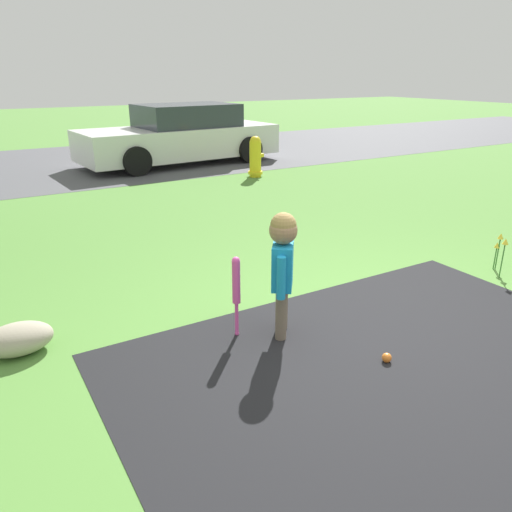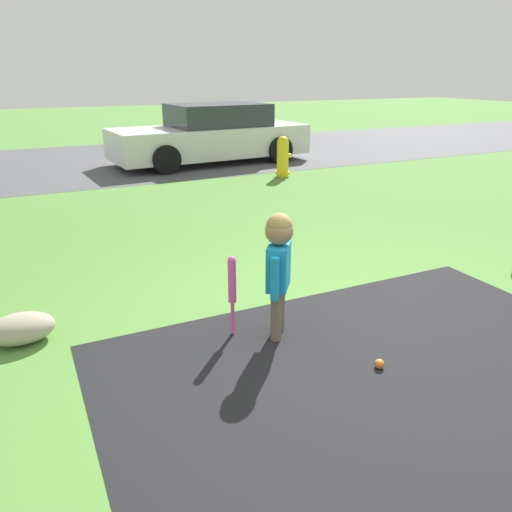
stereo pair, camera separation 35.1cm
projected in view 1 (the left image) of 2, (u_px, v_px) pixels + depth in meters
ground_plane at (379, 340)px, 3.93m from camera, size 60.00×60.00×0.00m
street_strip at (88, 162)px, 11.63m from camera, size 40.00×6.00×0.01m
child at (283, 257)px, 3.81m from camera, size 0.29×0.34×1.01m
baseball_bat at (236, 285)px, 3.86m from camera, size 0.06×0.06×0.67m
sports_ball at (387, 358)px, 3.62m from camera, size 0.07×0.07×0.07m
fire_hydrant at (255, 157)px, 9.92m from camera, size 0.33×0.29×0.80m
parked_car at (181, 136)px, 11.33m from camera, size 4.56×2.10×1.31m
edging_rock at (18, 339)px, 3.72m from camera, size 0.50×0.35×0.23m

